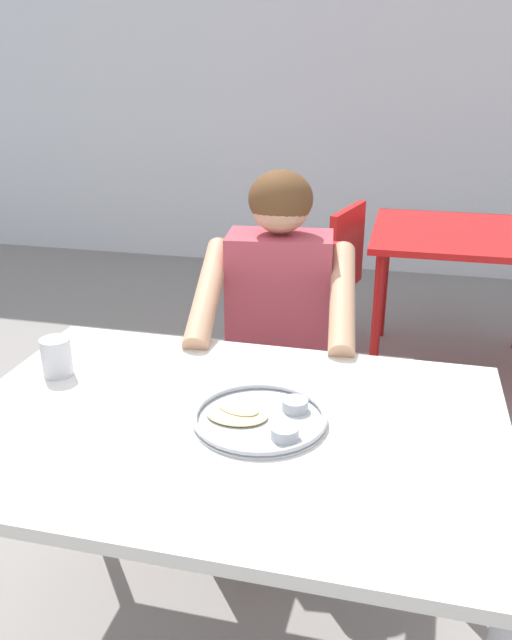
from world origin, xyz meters
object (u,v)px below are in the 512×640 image
chair_foreground (283,349)px  diner_foreground (276,322)px  table_foreground (227,447)px  thali_tray (261,417)px  table_background_red (464,249)px  drinking_cup (56,356)px  chair_red_left (324,273)px

chair_foreground → diner_foreground: bearing=-84.7°
diner_foreground → chair_foreground: bearing=95.3°
table_foreground → chair_foreground: 0.91m
thali_tray → table_background_red: (0.56, 1.92, -0.09)m
drinking_cup → chair_red_left: size_ratio=0.12×
chair_foreground → chair_red_left: (0.02, 0.97, -0.01)m
chair_foreground → thali_tray: bearing=-82.2°
table_foreground → chair_foreground: (-0.05, 0.90, -0.16)m
table_foreground → chair_red_left: 1.88m
table_foreground → chair_foreground: chair_foreground is taller
table_foreground → diner_foreground: (-0.03, 0.67, 0.04)m
drinking_cup → diner_foreground: size_ratio=0.09×
table_background_red → chair_red_left: 0.69m
chair_foreground → table_background_red: bearing=56.7°
drinking_cup → chair_foreground: size_ratio=0.11×
table_background_red → drinking_cup: bearing=-121.8°
thali_tray → chair_red_left: size_ratio=0.36×
table_foreground → table_background_red: 2.04m
thali_tray → chair_red_left: (-0.10, 1.85, -0.25)m
table_foreground → drinking_cup: size_ratio=12.37×
chair_foreground → drinking_cup: bearing=-119.7°
table_foreground → thali_tray: thali_tray is taller
drinking_cup → chair_foreground: (0.44, 0.78, -0.28)m
chair_foreground → table_background_red: (0.68, 1.04, 0.15)m
table_background_red → chair_red_left: size_ratio=1.04×
chair_foreground → chair_red_left: chair_foreground is taller
table_background_red → chair_foreground: bearing=-123.3°
table_foreground → chair_red_left: chair_red_left is taller
drinking_cup → diner_foreground: bearing=49.6°
table_foreground → table_background_red: bearing=71.8°
diner_foreground → chair_red_left: diner_foreground is taller
thali_tray → drinking_cup: drinking_cup is taller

